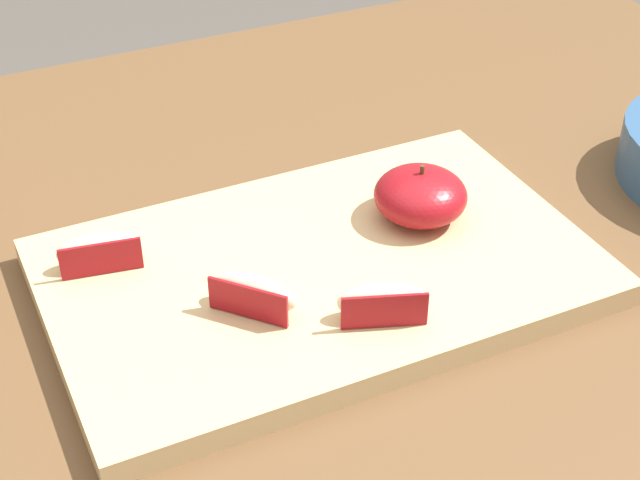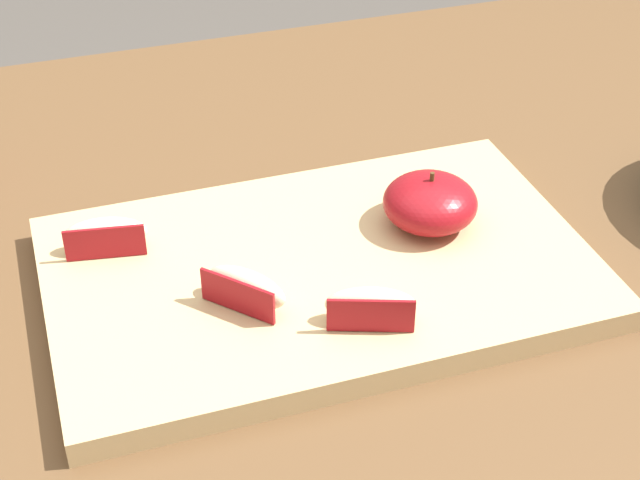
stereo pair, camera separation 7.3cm
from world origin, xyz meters
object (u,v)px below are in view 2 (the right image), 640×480
apple_wedge_front (246,288)px  apple_wedge_near_knife (371,306)px  apple_half_skin_up (430,203)px  apple_wedge_back (105,235)px  cutting_board (320,272)px

apple_wedge_front → apple_wedge_near_knife: 0.09m
apple_half_skin_up → apple_wedge_near_knife: size_ratio=1.12×
apple_wedge_back → apple_wedge_front: (0.09, -0.10, 0.00)m
apple_wedge_back → cutting_board: bearing=-23.5°
apple_wedge_near_knife → cutting_board: bearing=98.1°
apple_half_skin_up → apple_wedge_near_knife: apple_half_skin_up is taller
cutting_board → apple_half_skin_up: apple_half_skin_up is taller
apple_wedge_back → apple_wedge_front: bearing=-48.6°
cutting_board → apple_wedge_front: (-0.07, -0.03, 0.02)m
apple_wedge_front → apple_wedge_back: bearing=131.4°
apple_wedge_back → apple_wedge_near_knife: (0.16, -0.14, 0.00)m
cutting_board → apple_wedge_front: size_ratio=6.66×
apple_wedge_front → apple_wedge_near_knife: (0.08, -0.05, 0.00)m
apple_wedge_back → apple_wedge_front: same height
apple_half_skin_up → apple_wedge_back: apple_half_skin_up is taller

